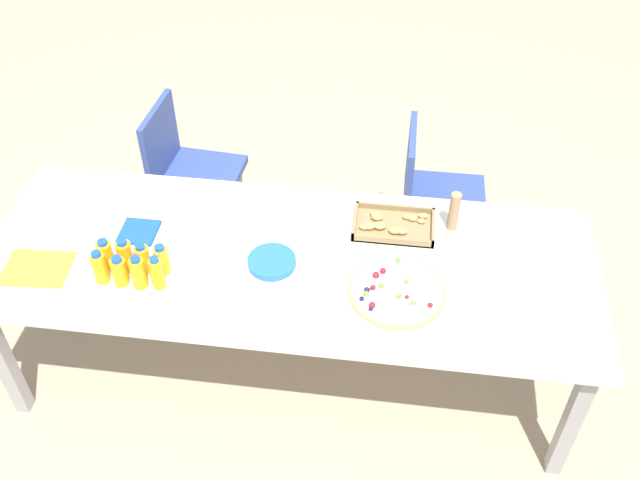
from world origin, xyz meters
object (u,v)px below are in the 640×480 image
(juice_bottle_6, at_px, (143,259))
(juice_bottle_7, at_px, (162,260))
(juice_bottle_0, at_px, (100,267))
(napkin_stack, at_px, (139,232))
(juice_bottle_3, at_px, (157,273))
(party_table, at_px, (289,267))
(fruit_pizza, at_px, (396,290))
(juice_bottle_1, at_px, (120,271))
(juice_bottle_2, at_px, (138,273))
(juice_bottle_4, at_px, (106,255))
(chair_far_right, at_px, (431,191))
(plate_stack, at_px, (272,262))
(paper_folder, at_px, (37,268))
(chair_far_left, at_px, (186,167))
(snack_tray, at_px, (392,225))
(cardboard_tube, at_px, (454,211))
(juice_bottle_5, at_px, (125,256))

(juice_bottle_6, xyz_separation_m, juice_bottle_7, (0.07, 0.01, -0.00))
(juice_bottle_0, bearing_deg, napkin_stack, 79.11)
(juice_bottle_3, relative_size, juice_bottle_7, 1.11)
(party_table, height_order, juice_bottle_7, juice_bottle_7)
(juice_bottle_3, bearing_deg, fruit_pizza, 5.11)
(party_table, distance_m, juice_bottle_1, 0.66)
(juice_bottle_2, xyz_separation_m, juice_bottle_4, (-0.16, 0.08, -0.01))
(chair_far_right, bearing_deg, juice_bottle_2, -48.57)
(juice_bottle_1, relative_size, plate_stack, 0.69)
(paper_folder, bearing_deg, plate_stack, 8.92)
(juice_bottle_0, xyz_separation_m, juice_bottle_2, (0.15, -0.01, 0.00))
(chair_far_right, distance_m, fruit_pizza, 0.95)
(chair_far_left, xyz_separation_m, juice_bottle_2, (0.13, -1.03, 0.29))
(juice_bottle_3, bearing_deg, chair_far_right, 43.50)
(juice_bottle_7, bearing_deg, juice_bottle_4, -179.43)
(chair_far_left, bearing_deg, snack_tray, 66.44)
(chair_far_left, height_order, napkin_stack, chair_far_left)
(cardboard_tube, bearing_deg, snack_tray, -172.85)
(juice_bottle_2, bearing_deg, cardboard_tube, 22.40)
(juice_bottle_2, height_order, juice_bottle_7, juice_bottle_2)
(snack_tray, bearing_deg, juice_bottle_2, -154.00)
(snack_tray, bearing_deg, juice_bottle_3, -152.52)
(juice_bottle_1, height_order, plate_stack, juice_bottle_1)
(paper_folder, bearing_deg, party_table, 11.26)
(cardboard_tube, bearing_deg, napkin_stack, -171.05)
(chair_far_right, height_order, juice_bottle_7, juice_bottle_7)
(juice_bottle_7, bearing_deg, party_table, 16.48)
(juice_bottle_2, height_order, paper_folder, juice_bottle_2)
(juice_bottle_4, xyz_separation_m, napkin_stack, (0.06, 0.20, -0.06))
(juice_bottle_6, relative_size, paper_folder, 0.52)
(juice_bottle_2, distance_m, juice_bottle_7, 0.11)
(juice_bottle_0, relative_size, fruit_pizza, 0.39)
(snack_tray, relative_size, cardboard_tube, 1.88)
(chair_far_left, bearing_deg, juice_bottle_6, 12.05)
(fruit_pizza, height_order, plate_stack, fruit_pizza)
(juice_bottle_0, distance_m, snack_tray, 1.18)
(snack_tray, bearing_deg, plate_stack, -148.38)
(chair_far_left, height_order, juice_bottle_0, juice_bottle_0)
(chair_far_left, bearing_deg, juice_bottle_5, 7.87)
(juice_bottle_4, distance_m, paper_folder, 0.28)
(juice_bottle_1, relative_size, fruit_pizza, 0.35)
(juice_bottle_3, bearing_deg, napkin_stack, 121.68)
(party_table, bearing_deg, juice_bottle_1, -160.19)
(juice_bottle_1, xyz_separation_m, juice_bottle_4, (-0.08, 0.08, 0.00))
(juice_bottle_5, bearing_deg, chair_far_left, 93.31)
(juice_bottle_6, bearing_deg, juice_bottle_1, -131.82)
(juice_bottle_1, distance_m, cardboard_tube, 1.35)
(chair_far_right, relative_size, juice_bottle_2, 5.68)
(juice_bottle_1, distance_m, juice_bottle_3, 0.15)
(juice_bottle_2, xyz_separation_m, juice_bottle_5, (-0.08, 0.08, 0.00))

